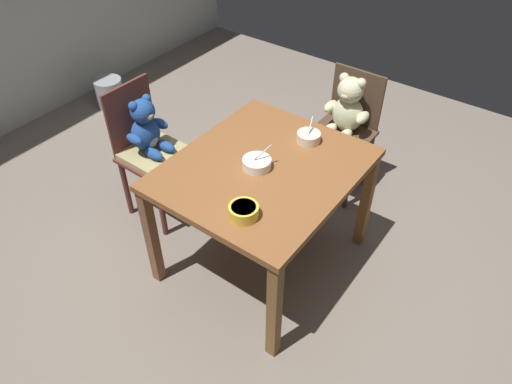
{
  "coord_description": "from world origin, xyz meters",
  "views": [
    {
      "loc": [
        -1.62,
        -1.14,
        2.29
      ],
      "look_at": [
        0.0,
        0.05,
        0.52
      ],
      "focal_mm": 33.72,
      "sensor_mm": 36.0,
      "label": 1
    }
  ],
  "objects_px": {
    "teddy_chair_far_center": "(149,141)",
    "porridge_bowl_white_center": "(257,163)",
    "teddy_chair_near_right": "(346,116)",
    "dining_table": "(264,180)",
    "porridge_bowl_yellow_near_left": "(244,211)",
    "metal_pail": "(110,93)",
    "porridge_bowl_cream_near_right": "(309,137)"
  },
  "relations": [
    {
      "from": "metal_pail",
      "to": "porridge_bowl_white_center",
      "type": "bearing_deg",
      "value": -108.03
    },
    {
      "from": "porridge_bowl_yellow_near_left",
      "to": "metal_pail",
      "type": "height_order",
      "value": "porridge_bowl_yellow_near_left"
    },
    {
      "from": "porridge_bowl_yellow_near_left",
      "to": "metal_pail",
      "type": "relative_size",
      "value": 0.54
    },
    {
      "from": "teddy_chair_near_right",
      "to": "porridge_bowl_white_center",
      "type": "xyz_separation_m",
      "value": [
        -0.95,
        0.04,
        0.18
      ]
    },
    {
      "from": "teddy_chair_far_center",
      "to": "metal_pail",
      "type": "height_order",
      "value": "teddy_chair_far_center"
    },
    {
      "from": "dining_table",
      "to": "porridge_bowl_yellow_near_left",
      "type": "xyz_separation_m",
      "value": [
        -0.36,
        -0.14,
        0.12
      ]
    },
    {
      "from": "teddy_chair_far_center",
      "to": "teddy_chair_near_right",
      "type": "bearing_deg",
      "value": 49.24
    },
    {
      "from": "teddy_chair_far_center",
      "to": "teddy_chair_near_right",
      "type": "relative_size",
      "value": 1.05
    },
    {
      "from": "teddy_chair_near_right",
      "to": "porridge_bowl_white_center",
      "type": "height_order",
      "value": "teddy_chair_near_right"
    },
    {
      "from": "dining_table",
      "to": "teddy_chair_near_right",
      "type": "height_order",
      "value": "teddy_chair_near_right"
    },
    {
      "from": "teddy_chair_far_center",
      "to": "porridge_bowl_cream_near_right",
      "type": "relative_size",
      "value": 6.5
    },
    {
      "from": "porridge_bowl_white_center",
      "to": "metal_pail",
      "type": "bearing_deg",
      "value": 71.97
    },
    {
      "from": "porridge_bowl_cream_near_right",
      "to": "metal_pail",
      "type": "bearing_deg",
      "value": 81.52
    },
    {
      "from": "dining_table",
      "to": "teddy_chair_near_right",
      "type": "xyz_separation_m",
      "value": [
        0.92,
        -0.02,
        -0.06
      ]
    },
    {
      "from": "teddy_chair_far_center",
      "to": "teddy_chair_near_right",
      "type": "xyz_separation_m",
      "value": [
        0.96,
        -0.86,
        0.02
      ]
    },
    {
      "from": "porridge_bowl_yellow_near_left",
      "to": "porridge_bowl_white_center",
      "type": "bearing_deg",
      "value": 26.72
    },
    {
      "from": "porridge_bowl_cream_near_right",
      "to": "porridge_bowl_yellow_near_left",
      "type": "height_order",
      "value": "porridge_bowl_cream_near_right"
    },
    {
      "from": "teddy_chair_near_right",
      "to": "porridge_bowl_cream_near_right",
      "type": "bearing_deg",
      "value": 5.12
    },
    {
      "from": "dining_table",
      "to": "metal_pail",
      "type": "xyz_separation_m",
      "value": [
        0.66,
        2.15,
        -0.51
      ]
    },
    {
      "from": "porridge_bowl_white_center",
      "to": "metal_pail",
      "type": "distance_m",
      "value": 2.32
    },
    {
      "from": "porridge_bowl_cream_near_right",
      "to": "dining_table",
      "type": "bearing_deg",
      "value": 168.49
    },
    {
      "from": "porridge_bowl_cream_near_right",
      "to": "metal_pail",
      "type": "relative_size",
      "value": 0.53
    },
    {
      "from": "teddy_chair_near_right",
      "to": "porridge_bowl_yellow_near_left",
      "type": "height_order",
      "value": "teddy_chair_near_right"
    },
    {
      "from": "metal_pail",
      "to": "dining_table",
      "type": "bearing_deg",
      "value": -107.19
    },
    {
      "from": "dining_table",
      "to": "porridge_bowl_cream_near_right",
      "type": "height_order",
      "value": "porridge_bowl_cream_near_right"
    },
    {
      "from": "teddy_chair_far_center",
      "to": "porridge_bowl_white_center",
      "type": "xyz_separation_m",
      "value": [
        0.01,
        -0.82,
        0.2
      ]
    },
    {
      "from": "metal_pail",
      "to": "teddy_chair_near_right",
      "type": "bearing_deg",
      "value": -83.33
    },
    {
      "from": "teddy_chair_far_center",
      "to": "porridge_bowl_white_center",
      "type": "relative_size",
      "value": 5.94
    },
    {
      "from": "teddy_chair_far_center",
      "to": "dining_table",
      "type": "bearing_deg",
      "value": 3.84
    },
    {
      "from": "porridge_bowl_white_center",
      "to": "teddy_chair_near_right",
      "type": "bearing_deg",
      "value": -2.55
    },
    {
      "from": "dining_table",
      "to": "porridge_bowl_yellow_near_left",
      "type": "bearing_deg",
      "value": -158.44
    },
    {
      "from": "teddy_chair_far_center",
      "to": "porridge_bowl_white_center",
      "type": "bearing_deg",
      "value": 2.04
    }
  ]
}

